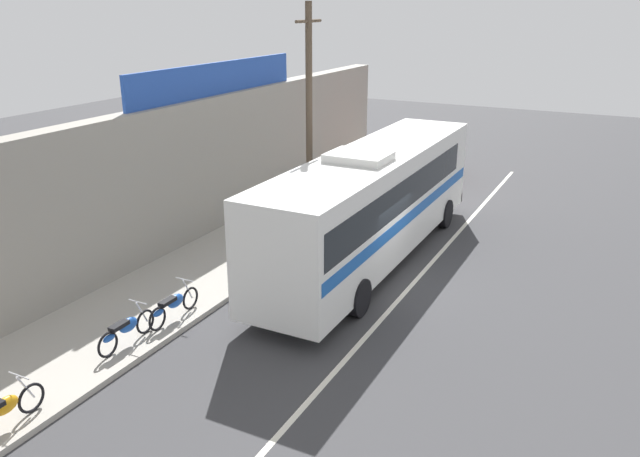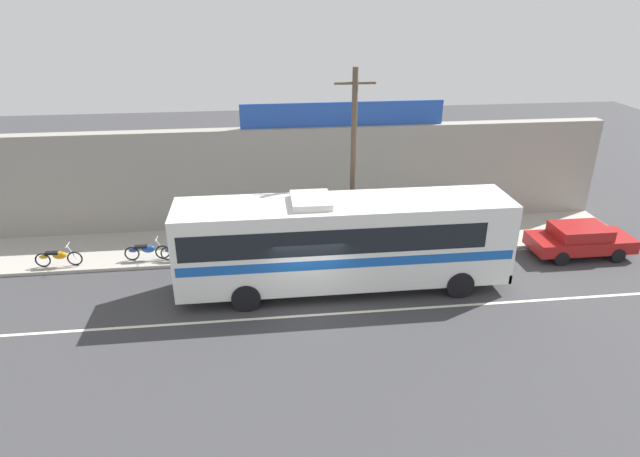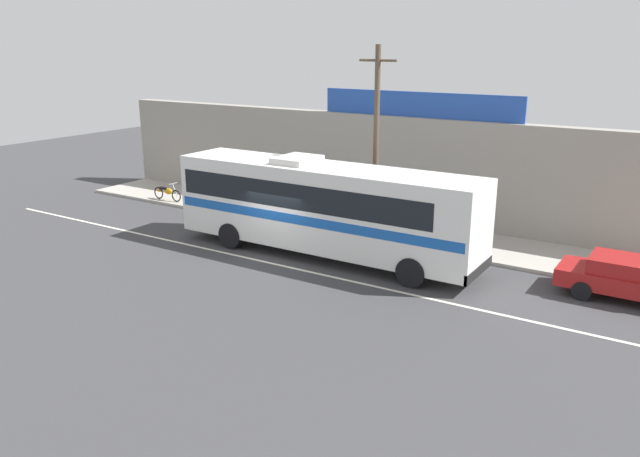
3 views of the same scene
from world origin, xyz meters
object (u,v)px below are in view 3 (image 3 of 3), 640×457
Objects in this scene: motorcycle_purple at (243,205)px; pedestrian_near_shop at (482,226)px; motorcycle_black at (167,192)px; parked_car at (629,278)px; utility_pole at (376,142)px; motorcycle_red at (221,200)px; intercity_bus at (322,204)px.

pedestrian_near_shop reaches higher than motorcycle_purple.
motorcycle_black is (-5.02, -0.00, 0.00)m from motorcycle_purple.
parked_car reaches higher than motorcycle_black.
motorcycle_purple is at bearing 178.47° from utility_pole.
utility_pole is 9.35m from motorcycle_red.
motorcycle_red is 12.85m from pedestrian_near_shop.
intercity_bus is 6.59× the size of motorcycle_black.
motorcycle_purple is at bearing 155.42° from intercity_bus.
parked_car is at bearing -3.40° from motorcycle_black.
intercity_bus reaches higher than motorcycle_black.
motorcycle_purple is 1.53m from motorcycle_red.
utility_pole is 12.65m from motorcycle_black.
intercity_bus is at bearing -143.21° from pedestrian_near_shop.
motorcycle_red is (-1.52, 0.17, 0.00)m from motorcycle_purple.
motorcycle_purple is at bearing -6.46° from motorcycle_red.
motorcycle_black is at bearing -179.94° from motorcycle_purple.
motorcycle_purple is (-6.26, 2.86, -1.50)m from intercity_bus.
intercity_bus is 2.86× the size of parked_car.
pedestrian_near_shop is (11.29, 0.90, 0.50)m from motorcycle_purple.
motorcycle_red and motorcycle_black have the same top height.
parked_car is at bearing 8.35° from intercity_bus.
motorcycle_purple and motorcycle_black have the same top height.
intercity_bus is 6.60× the size of motorcycle_red.
motorcycle_black is (-21.90, 1.30, -0.17)m from parked_car.
utility_pole reaches higher than motorcycle_purple.
motorcycle_purple and motorcycle_red have the same top height.
utility_pole is 4.14× the size of motorcycle_red.
parked_car is at bearing -21.57° from pedestrian_near_shop.
motorcycle_red is 1.17× the size of pedestrian_near_shop.
pedestrian_near_shop is (12.82, 0.73, 0.50)m from motorcycle_red.
pedestrian_near_shop is (16.31, 0.91, 0.50)m from motorcycle_black.
motorcycle_purple is at bearing 0.06° from motorcycle_black.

